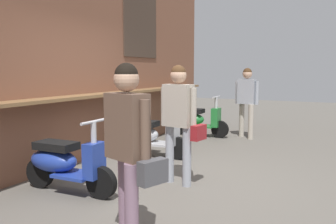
{
  "coord_description": "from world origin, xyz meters",
  "views": [
    {
      "loc": [
        -4.51,
        -2.17,
        1.58
      ],
      "look_at": [
        1.73,
        1.02,
        0.75
      ],
      "focal_mm": 38.42,
      "sensor_mm": 36.0,
      "label": 1
    }
  ],
  "objects_px": {
    "scooter_blue": "(64,163)",
    "shopper_browsing": "(247,95)",
    "shopper_passing": "(128,138)",
    "scooter_green": "(197,120)",
    "shopper_with_handbag": "(179,113)",
    "scooter_silver": "(149,135)"
  },
  "relations": [
    {
      "from": "scooter_blue",
      "to": "shopper_browsing",
      "type": "xyz_separation_m",
      "value": [
        4.75,
        -1.12,
        0.6
      ]
    },
    {
      "from": "shopper_browsing",
      "to": "shopper_passing",
      "type": "height_order",
      "value": "shopper_passing"
    },
    {
      "from": "scooter_blue",
      "to": "scooter_green",
      "type": "bearing_deg",
      "value": 88.19
    },
    {
      "from": "scooter_blue",
      "to": "scooter_green",
      "type": "xyz_separation_m",
      "value": [
        4.46,
        0.0,
        0.0
      ]
    },
    {
      "from": "shopper_with_handbag",
      "to": "shopper_passing",
      "type": "bearing_deg",
      "value": -160.15
    },
    {
      "from": "scooter_silver",
      "to": "shopper_passing",
      "type": "xyz_separation_m",
      "value": [
        -3.04,
        -1.56,
        0.6
      ]
    },
    {
      "from": "scooter_silver",
      "to": "scooter_green",
      "type": "xyz_separation_m",
      "value": [
        2.28,
        0.0,
        0.0
      ]
    },
    {
      "from": "scooter_blue",
      "to": "shopper_with_handbag",
      "type": "bearing_deg",
      "value": 37.22
    },
    {
      "from": "shopper_with_handbag",
      "to": "shopper_passing",
      "type": "xyz_separation_m",
      "value": [
        -1.82,
        -0.37,
        -0.0
      ]
    },
    {
      "from": "scooter_blue",
      "to": "shopper_passing",
      "type": "bearing_deg",
      "value": -30.54
    },
    {
      "from": "shopper_with_handbag",
      "to": "shopper_browsing",
      "type": "distance_m",
      "value": 3.79
    },
    {
      "from": "scooter_green",
      "to": "shopper_browsing",
      "type": "bearing_deg",
      "value": 13.61
    },
    {
      "from": "shopper_passing",
      "to": "scooter_silver",
      "type": "bearing_deg",
      "value": 46.31
    },
    {
      "from": "scooter_silver",
      "to": "scooter_green",
      "type": "bearing_deg",
      "value": 88.43
    },
    {
      "from": "scooter_green",
      "to": "shopper_with_handbag",
      "type": "xyz_separation_m",
      "value": [
        -3.5,
        -1.19,
        0.61
      ]
    },
    {
      "from": "scooter_silver",
      "to": "shopper_with_handbag",
      "type": "distance_m",
      "value": 1.81
    },
    {
      "from": "scooter_blue",
      "to": "scooter_green",
      "type": "distance_m",
      "value": 4.46
    },
    {
      "from": "scooter_green",
      "to": "shopper_passing",
      "type": "height_order",
      "value": "shopper_passing"
    },
    {
      "from": "scooter_silver",
      "to": "scooter_green",
      "type": "distance_m",
      "value": 2.28
    },
    {
      "from": "scooter_blue",
      "to": "shopper_with_handbag",
      "type": "relative_size",
      "value": 0.85
    },
    {
      "from": "scooter_blue",
      "to": "shopper_passing",
      "type": "distance_m",
      "value": 1.88
    },
    {
      "from": "scooter_silver",
      "to": "scooter_green",
      "type": "height_order",
      "value": "same"
    }
  ]
}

